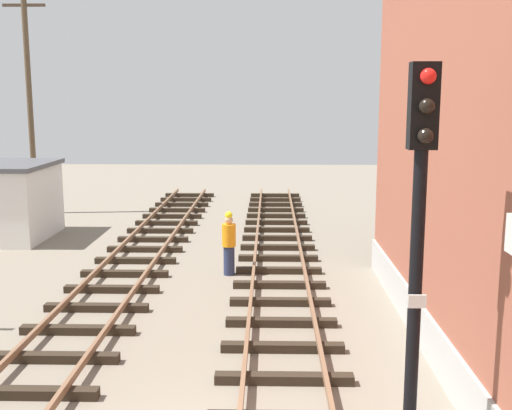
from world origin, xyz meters
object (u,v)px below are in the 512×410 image
object	(u,v)px
utility_pole_far	(30,103)
control_hut	(9,201)
signal_mast	(418,223)
track_worker_foreground	(229,243)

from	to	relation	value
utility_pole_far	control_hut	bearing A→B (deg)	-79.53
signal_mast	control_hut	xyz separation A→B (m)	(-11.43, 14.05, -2.07)
signal_mast	control_hut	bearing A→B (deg)	129.13
control_hut	utility_pole_far	bearing A→B (deg)	100.47
control_hut	track_worker_foreground	distance (m)	9.52
signal_mast	control_hut	size ratio (longest dim) A/B	1.45
utility_pole_far	track_worker_foreground	bearing A→B (deg)	-46.10
signal_mast	utility_pole_far	distance (m)	22.73
control_hut	track_worker_foreground	size ratio (longest dim) A/B	2.03
signal_mast	utility_pole_far	bearing A→B (deg)	122.98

